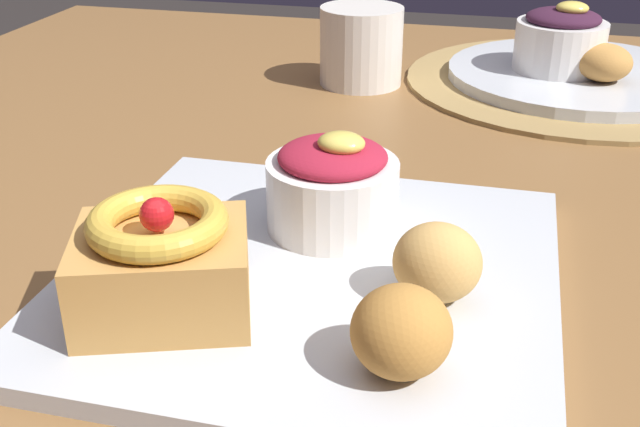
{
  "coord_description": "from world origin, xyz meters",
  "views": [
    {
      "loc": [
        0.08,
        -0.61,
        0.99
      ],
      "look_at": [
        -0.03,
        -0.18,
        0.77
      ],
      "focal_mm": 44.14,
      "sensor_mm": 36.0,
      "label": 1
    }
  ],
  "objects_px": {
    "berry_ramekin": "(333,186)",
    "coffee_mug": "(361,46)",
    "cake_slice": "(162,263)",
    "front_plate": "(312,276)",
    "back_ramekin": "(561,40)",
    "back_pastry": "(604,62)",
    "fritter_middle": "(401,331)",
    "back_plate": "(579,75)",
    "fritter_front": "(437,262)"
  },
  "relations": [
    {
      "from": "cake_slice",
      "to": "fritter_middle",
      "type": "xyz_separation_m",
      "value": [
        0.14,
        -0.02,
        -0.01
      ]
    },
    {
      "from": "back_plate",
      "to": "back_ramekin",
      "type": "relative_size",
      "value": 2.94
    },
    {
      "from": "back_ramekin",
      "to": "back_pastry",
      "type": "bearing_deg",
      "value": -34.97
    },
    {
      "from": "cake_slice",
      "to": "berry_ramekin",
      "type": "xyz_separation_m",
      "value": [
        0.07,
        0.12,
        -0.0
      ]
    },
    {
      "from": "fritter_middle",
      "to": "berry_ramekin",
      "type": "bearing_deg",
      "value": 115.44
    },
    {
      "from": "berry_ramekin",
      "to": "coffee_mug",
      "type": "xyz_separation_m",
      "value": [
        -0.05,
        0.37,
        -0.0
      ]
    },
    {
      "from": "back_ramekin",
      "to": "front_plate",
      "type": "bearing_deg",
      "value": -108.32
    },
    {
      "from": "berry_ramekin",
      "to": "back_pastry",
      "type": "bearing_deg",
      "value": 62.34
    },
    {
      "from": "cake_slice",
      "to": "fritter_middle",
      "type": "relative_size",
      "value": 2.16
    },
    {
      "from": "berry_ramekin",
      "to": "fritter_front",
      "type": "xyz_separation_m",
      "value": [
        0.08,
        -0.07,
        -0.01
      ]
    },
    {
      "from": "back_ramekin",
      "to": "back_plate",
      "type": "bearing_deg",
      "value": 14.65
    },
    {
      "from": "front_plate",
      "to": "cake_slice",
      "type": "bearing_deg",
      "value": -136.17
    },
    {
      "from": "berry_ramekin",
      "to": "back_plate",
      "type": "distance_m",
      "value": 0.46
    },
    {
      "from": "fritter_middle",
      "to": "back_plate",
      "type": "bearing_deg",
      "value": 78.77
    },
    {
      "from": "fritter_middle",
      "to": "back_ramekin",
      "type": "relative_size",
      "value": 0.55
    },
    {
      "from": "cake_slice",
      "to": "coffee_mug",
      "type": "xyz_separation_m",
      "value": [
        0.01,
        0.49,
        -0.0
      ]
    },
    {
      "from": "back_plate",
      "to": "back_ramekin",
      "type": "distance_m",
      "value": 0.05
    },
    {
      "from": "front_plate",
      "to": "back_ramekin",
      "type": "height_order",
      "value": "back_ramekin"
    },
    {
      "from": "cake_slice",
      "to": "fritter_front",
      "type": "bearing_deg",
      "value": 18.72
    },
    {
      "from": "front_plate",
      "to": "berry_ramekin",
      "type": "xyz_separation_m",
      "value": [
        -0.0,
        0.06,
        0.04
      ]
    },
    {
      "from": "berry_ramekin",
      "to": "fritter_middle",
      "type": "bearing_deg",
      "value": -64.56
    },
    {
      "from": "fritter_middle",
      "to": "coffee_mug",
      "type": "height_order",
      "value": "coffee_mug"
    },
    {
      "from": "fritter_middle",
      "to": "back_plate",
      "type": "distance_m",
      "value": 0.58
    },
    {
      "from": "coffee_mug",
      "to": "fritter_middle",
      "type": "bearing_deg",
      "value": -76.57
    },
    {
      "from": "fritter_front",
      "to": "fritter_middle",
      "type": "distance_m",
      "value": 0.07
    },
    {
      "from": "back_ramekin",
      "to": "back_pastry",
      "type": "xyz_separation_m",
      "value": [
        0.04,
        -0.03,
        -0.01
      ]
    },
    {
      "from": "fritter_front",
      "to": "back_ramekin",
      "type": "height_order",
      "value": "back_ramekin"
    },
    {
      "from": "front_plate",
      "to": "back_plate",
      "type": "relative_size",
      "value": 1.05
    },
    {
      "from": "front_plate",
      "to": "back_plate",
      "type": "xyz_separation_m",
      "value": [
        0.18,
        0.48,
        0.01
      ]
    },
    {
      "from": "fritter_middle",
      "to": "back_pastry",
      "type": "bearing_deg",
      "value": 75.9
    },
    {
      "from": "back_pastry",
      "to": "front_plate",
      "type": "bearing_deg",
      "value": -114.5
    },
    {
      "from": "back_plate",
      "to": "berry_ramekin",
      "type": "bearing_deg",
      "value": -113.23
    },
    {
      "from": "front_plate",
      "to": "cake_slice",
      "type": "distance_m",
      "value": 0.1
    },
    {
      "from": "berry_ramekin",
      "to": "back_pastry",
      "type": "distance_m",
      "value": 0.43
    },
    {
      "from": "fritter_front",
      "to": "back_ramekin",
      "type": "distance_m",
      "value": 0.5
    },
    {
      "from": "back_plate",
      "to": "fritter_middle",
      "type": "bearing_deg",
      "value": -101.23
    },
    {
      "from": "fritter_middle",
      "to": "back_pastry",
      "type": "height_order",
      "value": "fritter_middle"
    },
    {
      "from": "fritter_front",
      "to": "fritter_middle",
      "type": "height_order",
      "value": "fritter_front"
    },
    {
      "from": "fritter_front",
      "to": "back_ramekin",
      "type": "relative_size",
      "value": 0.53
    },
    {
      "from": "cake_slice",
      "to": "back_plate",
      "type": "bearing_deg",
      "value": 65.39
    },
    {
      "from": "berry_ramekin",
      "to": "coffee_mug",
      "type": "distance_m",
      "value": 0.37
    },
    {
      "from": "front_plate",
      "to": "berry_ramekin",
      "type": "height_order",
      "value": "berry_ramekin"
    },
    {
      "from": "back_pastry",
      "to": "cake_slice",
      "type": "bearing_deg",
      "value": -118.02
    },
    {
      "from": "back_pastry",
      "to": "fritter_front",
      "type": "bearing_deg",
      "value": -105.05
    },
    {
      "from": "back_ramekin",
      "to": "cake_slice",
      "type": "bearing_deg",
      "value": -112.7
    },
    {
      "from": "front_plate",
      "to": "back_plate",
      "type": "bearing_deg",
      "value": 69.32
    },
    {
      "from": "front_plate",
      "to": "cake_slice",
      "type": "relative_size",
      "value": 2.58
    },
    {
      "from": "berry_ramekin",
      "to": "front_plate",
      "type": "bearing_deg",
      "value": -89.57
    },
    {
      "from": "fritter_front",
      "to": "back_plate",
      "type": "bearing_deg",
      "value": 78.29
    },
    {
      "from": "berry_ramekin",
      "to": "fritter_front",
      "type": "relative_size",
      "value": 1.73
    }
  ]
}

